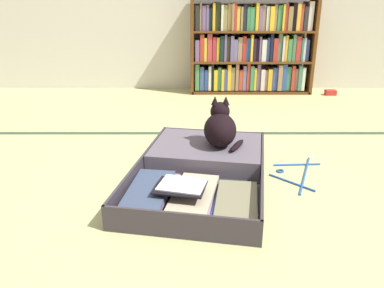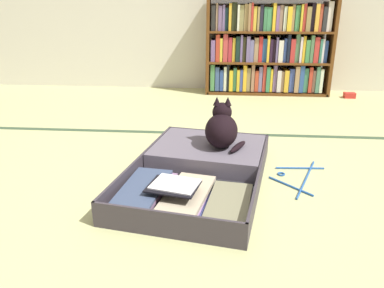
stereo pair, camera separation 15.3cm
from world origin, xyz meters
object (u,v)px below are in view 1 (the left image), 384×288
black_cat (219,128)px  clothes_hanger (295,173)px  open_suitcase (200,166)px  small_red_pouch (329,92)px  bookshelf (249,48)px

black_cat → clothes_hanger: black_cat is taller
open_suitcase → clothes_hanger: (0.50, 0.00, -0.04)m
black_cat → clothes_hanger: 0.47m
clothes_hanger → small_red_pouch: (0.79, 1.80, 0.02)m
bookshelf → small_red_pouch: bookshelf is taller
black_cat → clothes_hanger: bearing=-19.7°
bookshelf → black_cat: 1.87m
small_red_pouch → black_cat: bearing=-125.6°
open_suitcase → black_cat: black_cat is taller
clothes_hanger → bookshelf: bearing=89.5°
bookshelf → open_suitcase: 2.06m
black_cat → small_red_pouch: black_cat is taller
small_red_pouch → clothes_hanger: bearing=-113.7°
bookshelf → open_suitcase: bookshelf is taller
bookshelf → small_red_pouch: bearing=-10.7°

